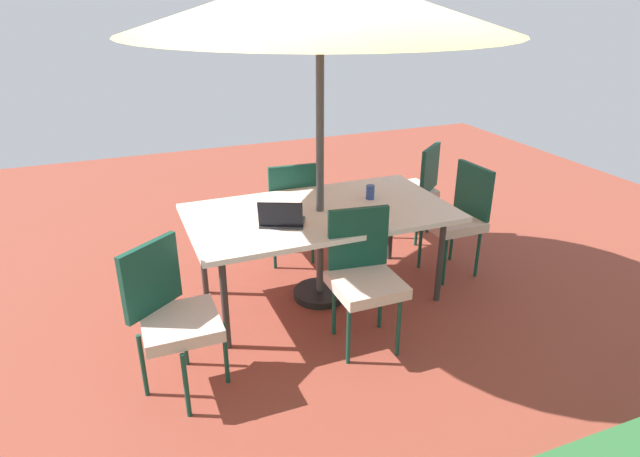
# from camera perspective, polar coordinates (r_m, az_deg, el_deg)

# --- Properties ---
(ground_plane) EXTENTS (10.00, 10.00, 0.02)m
(ground_plane) POSITION_cam_1_polar(r_m,az_deg,el_deg) (4.61, 0.00, -7.21)
(ground_plane) COLOR brown
(dining_table) EXTENTS (2.06, 1.12, 0.78)m
(dining_table) POSITION_cam_1_polar(r_m,az_deg,el_deg) (4.28, 0.00, 1.31)
(dining_table) COLOR white
(dining_table) RESTS_ON ground_plane
(patio_umbrella) EXTENTS (2.73, 2.73, 2.51)m
(patio_umbrella) POSITION_cam_1_polar(r_m,az_deg,el_deg) (3.96, 0.00, 22.64)
(patio_umbrella) COLOR #4C4C4C
(patio_umbrella) RESTS_ON ground_plane
(chair_south) EXTENTS (0.47, 0.48, 0.98)m
(chair_south) POSITION_cam_1_polar(r_m,az_deg,el_deg) (4.98, -3.18, 2.38)
(chair_south) COLOR beige
(chair_south) RESTS_ON ground_plane
(chair_west) EXTENTS (0.47, 0.46, 0.98)m
(chair_west) POSITION_cam_1_polar(r_m,az_deg,el_deg) (4.93, 14.22, 1.44)
(chair_west) COLOR beige
(chair_west) RESTS_ON ground_plane
(chair_northeast) EXTENTS (0.58, 0.58, 0.98)m
(chair_northeast) POSITION_cam_1_polar(r_m,az_deg,el_deg) (3.48, -15.22, -8.48)
(chair_northeast) COLOR beige
(chair_northeast) RESTS_ON ground_plane
(chair_southwest) EXTENTS (0.58, 0.58, 0.98)m
(chair_southwest) POSITION_cam_1_polar(r_m,az_deg,el_deg) (5.57, 9.83, 4.39)
(chair_southwest) COLOR beige
(chair_southwest) RESTS_ON ground_plane
(chair_north) EXTENTS (0.48, 0.49, 0.98)m
(chair_north) POSITION_cam_1_polar(r_m,az_deg,el_deg) (3.82, 4.61, -4.64)
(chair_north) COLOR beige
(chair_north) RESTS_ON ground_plane
(laptop) EXTENTS (0.39, 0.36, 0.21)m
(laptop) POSITION_cam_1_polar(r_m,az_deg,el_deg) (3.98, -4.04, 0.92)
(laptop) COLOR #2D2D33
(laptop) RESTS_ON dining_table
(cup) EXTENTS (0.07, 0.07, 0.12)m
(cup) POSITION_cam_1_polar(r_m,az_deg,el_deg) (4.50, 5.28, 3.81)
(cup) COLOR #334C99
(cup) RESTS_ON dining_table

